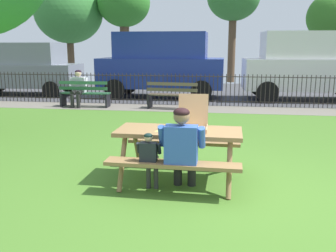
{
  "coord_description": "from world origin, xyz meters",
  "views": [
    {
      "loc": [
        -0.26,
        -4.84,
        1.96
      ],
      "look_at": [
        -1.07,
        0.7,
        0.75
      ],
      "focal_mm": 39.89,
      "sensor_mm": 36.0,
      "label": 1
    }
  ],
  "objects_px": {
    "park_bench_left": "(85,94)",
    "child_at_table": "(150,156)",
    "park_bench_center": "(173,96)",
    "far_tree_left": "(69,13)",
    "parked_car_right": "(310,64)",
    "far_tree_midleft": "(124,5)",
    "person_on_park_bench": "(78,87)",
    "parked_car_left": "(22,68)",
    "far_tree_midright": "(335,18)",
    "pizza_box_open": "(192,123)",
    "pizza_slice_on_table": "(165,130)",
    "parked_car_center": "(162,63)",
    "adult_at_table": "(182,147)",
    "picnic_table_foreground": "(179,141)"
  },
  "relations": [
    {
      "from": "adult_at_table",
      "to": "person_on_park_bench",
      "type": "relative_size",
      "value": 1.0
    },
    {
      "from": "pizza_slice_on_table",
      "to": "child_at_table",
      "type": "bearing_deg",
      "value": -107.87
    },
    {
      "from": "pizza_slice_on_table",
      "to": "parked_car_center",
      "type": "xyz_separation_m",
      "value": [
        -1.53,
        9.12,
        0.53
      ]
    },
    {
      "from": "child_at_table",
      "to": "far_tree_midright",
      "type": "distance_m",
      "value": 17.78
    },
    {
      "from": "park_bench_left",
      "to": "child_at_table",
      "type": "bearing_deg",
      "value": -62.99
    },
    {
      "from": "pizza_slice_on_table",
      "to": "adult_at_table",
      "type": "relative_size",
      "value": 0.2
    },
    {
      "from": "far_tree_midright",
      "to": "far_tree_left",
      "type": "bearing_deg",
      "value": 180.0
    },
    {
      "from": "person_on_park_bench",
      "to": "far_tree_left",
      "type": "bearing_deg",
      "value": 113.68
    },
    {
      "from": "far_tree_midleft",
      "to": "person_on_park_bench",
      "type": "bearing_deg",
      "value": -84.64
    },
    {
      "from": "park_bench_left",
      "to": "parked_car_center",
      "type": "relative_size",
      "value": 0.34
    },
    {
      "from": "child_at_table",
      "to": "far_tree_midright",
      "type": "relative_size",
      "value": 0.18
    },
    {
      "from": "child_at_table",
      "to": "park_bench_left",
      "type": "relative_size",
      "value": 0.52
    },
    {
      "from": "far_tree_left",
      "to": "far_tree_midright",
      "type": "relative_size",
      "value": 1.18
    },
    {
      "from": "pizza_slice_on_table",
      "to": "far_tree_midleft",
      "type": "distance_m",
      "value": 16.89
    },
    {
      "from": "parked_car_right",
      "to": "far_tree_left",
      "type": "bearing_deg",
      "value": 150.49
    },
    {
      "from": "picnic_table_foreground",
      "to": "park_bench_center",
      "type": "xyz_separation_m",
      "value": [
        -0.94,
        6.35,
        -0.18
      ]
    },
    {
      "from": "picnic_table_foreground",
      "to": "far_tree_midright",
      "type": "xyz_separation_m",
      "value": [
        6.24,
        15.75,
        2.79
      ]
    },
    {
      "from": "pizza_box_open",
      "to": "far_tree_midright",
      "type": "distance_m",
      "value": 16.99
    },
    {
      "from": "far_tree_left",
      "to": "pizza_box_open",
      "type": "bearing_deg",
      "value": -61.92
    },
    {
      "from": "parked_car_left",
      "to": "far_tree_left",
      "type": "relative_size",
      "value": 0.84
    },
    {
      "from": "park_bench_left",
      "to": "park_bench_center",
      "type": "relative_size",
      "value": 0.98
    },
    {
      "from": "picnic_table_foreground",
      "to": "person_on_park_bench",
      "type": "distance_m",
      "value": 7.55
    },
    {
      "from": "adult_at_table",
      "to": "parked_car_right",
      "type": "relative_size",
      "value": 0.25
    },
    {
      "from": "adult_at_table",
      "to": "person_on_park_bench",
      "type": "xyz_separation_m",
      "value": [
        -4.16,
        6.87,
        0.0
      ]
    },
    {
      "from": "person_on_park_bench",
      "to": "far_tree_midright",
      "type": "xyz_separation_m",
      "value": [
        10.3,
        9.39,
        2.73
      ]
    },
    {
      "from": "adult_at_table",
      "to": "park_bench_center",
      "type": "relative_size",
      "value": 0.73
    },
    {
      "from": "pizza_box_open",
      "to": "pizza_slice_on_table",
      "type": "distance_m",
      "value": 0.43
    },
    {
      "from": "far_tree_midright",
      "to": "picnic_table_foreground",
      "type": "bearing_deg",
      "value": -111.61
    },
    {
      "from": "park_bench_left",
      "to": "far_tree_midright",
      "type": "distance_m",
      "value": 14.1
    },
    {
      "from": "park_bench_center",
      "to": "parked_car_left",
      "type": "distance_m",
      "value": 7.11
    },
    {
      "from": "park_bench_center",
      "to": "far_tree_left",
      "type": "xyz_separation_m",
      "value": [
        -7.24,
        9.4,
        3.39
      ]
    },
    {
      "from": "far_tree_midleft",
      "to": "parked_car_center",
      "type": "bearing_deg",
      "value": -64.48
    },
    {
      "from": "parked_car_left",
      "to": "person_on_park_bench",
      "type": "bearing_deg",
      "value": -37.81
    },
    {
      "from": "park_bench_center",
      "to": "parked_car_center",
      "type": "relative_size",
      "value": 0.35
    },
    {
      "from": "adult_at_table",
      "to": "child_at_table",
      "type": "xyz_separation_m",
      "value": [
        -0.43,
        -0.02,
        -0.15
      ]
    },
    {
      "from": "pizza_slice_on_table",
      "to": "parked_car_right",
      "type": "xyz_separation_m",
      "value": [
        3.91,
        9.12,
        0.53
      ]
    },
    {
      "from": "pizza_slice_on_table",
      "to": "parked_car_right",
      "type": "relative_size",
      "value": 0.05
    },
    {
      "from": "parked_car_right",
      "to": "park_bench_center",
      "type": "bearing_deg",
      "value": -150.07
    },
    {
      "from": "parked_car_center",
      "to": "far_tree_left",
      "type": "height_order",
      "value": "far_tree_left"
    },
    {
      "from": "park_bench_left",
      "to": "park_bench_center",
      "type": "height_order",
      "value": "same"
    },
    {
      "from": "adult_at_table",
      "to": "parked_car_right",
      "type": "xyz_separation_m",
      "value": [
        3.61,
        9.53,
        0.65
      ]
    },
    {
      "from": "park_bench_center",
      "to": "far_tree_midleft",
      "type": "xyz_separation_m",
      "value": [
        -4.0,
        9.4,
        3.77
      ]
    },
    {
      "from": "adult_at_table",
      "to": "person_on_park_bench",
      "type": "bearing_deg",
      "value": 121.22
    },
    {
      "from": "park_bench_center",
      "to": "far_tree_midleft",
      "type": "distance_m",
      "value": 10.89
    },
    {
      "from": "parked_car_right",
      "to": "pizza_slice_on_table",
      "type": "bearing_deg",
      "value": -113.18
    },
    {
      "from": "far_tree_midright",
      "to": "park_bench_left",
      "type": "bearing_deg",
      "value": -136.97
    },
    {
      "from": "park_bench_left",
      "to": "parked_car_center",
      "type": "height_order",
      "value": "parked_car_center"
    },
    {
      "from": "park_bench_center",
      "to": "far_tree_left",
      "type": "relative_size",
      "value": 0.29
    },
    {
      "from": "park_bench_left",
      "to": "far_tree_midleft",
      "type": "bearing_deg",
      "value": 96.71
    },
    {
      "from": "child_at_table",
      "to": "parked_car_left",
      "type": "xyz_separation_m",
      "value": [
        -7.15,
        9.55,
        0.59
      ]
    }
  ]
}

